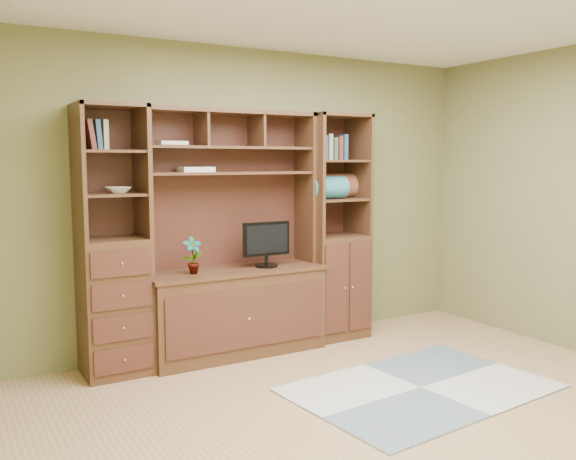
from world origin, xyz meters
TOP-DOWN VIEW (x-y plane):
  - room at (0.00, 0.00)m, footprint 4.60×4.10m
  - center_hutch at (-0.32, 1.73)m, footprint 1.54×0.53m
  - left_tower at (-1.32, 1.77)m, footprint 0.50×0.45m
  - right_tower at (0.71, 1.77)m, footprint 0.55×0.45m
  - rug at (0.49, 0.34)m, footprint 1.92×1.37m
  - monitor at (-0.04, 1.70)m, footprint 0.44×0.20m
  - orchid at (-0.71, 1.70)m, footprint 0.16×0.11m
  - magazines at (-0.62, 1.82)m, footprint 0.27×0.19m
  - bowl at (-1.26, 1.77)m, footprint 0.19×0.19m
  - blanket_teal at (0.59, 1.73)m, footprint 0.35×0.20m
  - blanket_red at (0.77, 1.85)m, footprint 0.40×0.22m

SIDE VIEW (x-z plane):
  - rug at x=0.49m, z-range 0.00..0.01m
  - orchid at x=-0.71m, z-range 0.73..1.03m
  - monitor at x=-0.04m, z-range 0.73..1.26m
  - center_hutch at x=-0.32m, z-range 0.00..2.05m
  - left_tower at x=-1.32m, z-range 0.00..2.05m
  - right_tower at x=0.71m, z-range 0.00..2.05m
  - room at x=0.00m, z-range -0.02..2.62m
  - blanket_teal at x=0.59m, z-range 1.29..1.49m
  - blanket_red at x=0.77m, z-range 1.29..1.51m
  - bowl at x=-1.26m, z-range 1.39..1.44m
  - magazines at x=-0.62m, z-range 1.54..1.58m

